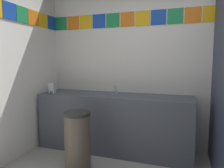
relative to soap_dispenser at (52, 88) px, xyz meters
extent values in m
cube|color=white|center=(1.73, 0.50, 0.49)|extent=(3.90, 0.08, 2.79)
cube|color=#1E8C4C|center=(-0.11, 0.46, 1.03)|extent=(0.21, 0.01, 0.21)
cube|color=orange|center=(0.12, 0.46, 1.03)|extent=(0.21, 0.01, 0.21)
cube|color=yellow|center=(0.35, 0.46, 1.03)|extent=(0.21, 0.01, 0.21)
cube|color=#1947B7|center=(0.58, 0.46, 1.03)|extent=(0.21, 0.01, 0.21)
cube|color=#1E8C4C|center=(0.81, 0.46, 1.03)|extent=(0.21, 0.01, 0.21)
cube|color=orange|center=(1.04, 0.46, 1.03)|extent=(0.21, 0.01, 0.21)
cube|color=yellow|center=(1.27, 0.46, 1.03)|extent=(0.21, 0.01, 0.21)
cube|color=#1947B7|center=(1.50, 0.46, 1.03)|extent=(0.21, 0.01, 0.21)
cube|color=#1E8C4C|center=(1.73, 0.46, 1.03)|extent=(0.21, 0.01, 0.21)
cube|color=orange|center=(1.96, 0.46, 1.03)|extent=(0.21, 0.01, 0.21)
cube|color=yellow|center=(2.19, 0.46, 1.03)|extent=(0.21, 0.01, 0.21)
cube|color=#1947B7|center=(-0.22, -0.53, 1.03)|extent=(0.01, 0.21, 0.21)
cube|color=#1E8C4C|center=(-0.22, -0.31, 1.03)|extent=(0.01, 0.21, 0.21)
cube|color=orange|center=(-0.22, -0.09, 1.03)|extent=(0.01, 0.21, 0.21)
cube|color=yellow|center=(-0.22, 0.13, 1.03)|extent=(0.01, 0.21, 0.21)
cube|color=#1947B7|center=(-0.22, 0.35, 1.03)|extent=(0.01, 0.21, 0.21)
cube|color=#4C515B|center=(0.92, 0.17, -0.49)|extent=(2.19, 0.58, 0.82)
cube|color=#4C515B|center=(0.92, 0.45, -0.12)|extent=(2.19, 0.03, 0.08)
cylinder|color=silver|center=(0.92, 0.14, -0.13)|extent=(0.34, 0.34, 0.10)
cylinder|color=silver|center=(0.92, 0.28, -0.05)|extent=(0.04, 0.04, 0.05)
cylinder|color=silver|center=(0.92, 0.23, 0.02)|extent=(0.02, 0.06, 0.09)
cube|color=#B7BABF|center=(0.00, 0.00, 0.00)|extent=(0.09, 0.07, 0.16)
cylinder|color=black|center=(0.00, -0.04, -0.06)|extent=(0.02, 0.02, 0.03)
cube|color=#33384C|center=(2.25, -0.33, 0.19)|extent=(0.04, 1.57, 2.17)
cylinder|color=brown|center=(0.69, -0.50, -0.57)|extent=(0.31, 0.31, 0.67)
cylinder|color=#262628|center=(0.69, -0.50, -0.21)|extent=(0.32, 0.32, 0.04)
camera|label=1|loc=(1.86, -2.65, 0.41)|focal=33.37mm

